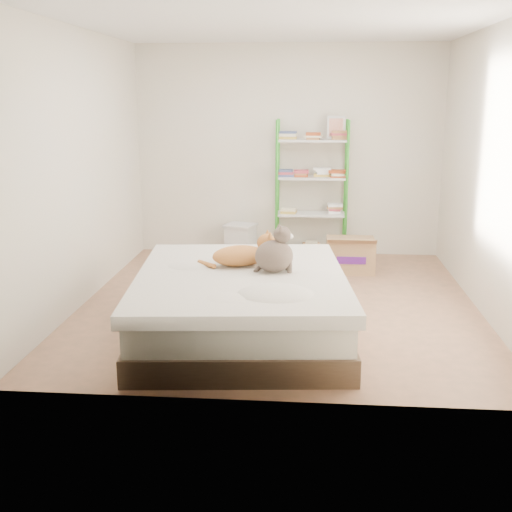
# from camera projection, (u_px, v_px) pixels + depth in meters

# --- Properties ---
(room) EXTENTS (3.81, 4.21, 2.61)m
(room) POSITION_uv_depth(u_px,v_px,m) (280.00, 170.00, 5.98)
(room) COLOR tan
(room) RESTS_ON ground
(bed) EXTENTS (1.90, 2.29, 0.54)m
(bed) POSITION_uv_depth(u_px,v_px,m) (241.00, 305.00, 5.37)
(bed) COLOR brown
(bed) RESTS_ON ground
(orange_cat) EXTENTS (0.63, 0.46, 0.23)m
(orange_cat) POSITION_uv_depth(u_px,v_px,m) (240.00, 253.00, 5.51)
(orange_cat) COLOR #BF7835
(orange_cat) RESTS_ON bed
(grey_cat) EXTENTS (0.40, 0.35, 0.39)m
(grey_cat) POSITION_uv_depth(u_px,v_px,m) (274.00, 249.00, 5.30)
(grey_cat) COLOR #77665B
(grey_cat) RESTS_ON bed
(shelf_unit) EXTENTS (0.88, 0.36, 1.74)m
(shelf_unit) POSITION_uv_depth(u_px,v_px,m) (312.00, 186.00, 7.87)
(shelf_unit) COLOR green
(shelf_unit) RESTS_ON ground
(cardboard_box) EXTENTS (0.55, 0.52, 0.44)m
(cardboard_box) POSITION_uv_depth(u_px,v_px,m) (350.00, 255.00, 7.38)
(cardboard_box) COLOR #A88457
(cardboard_box) RESTS_ON ground
(white_bin) EXTENTS (0.43, 0.41, 0.41)m
(white_bin) POSITION_uv_depth(u_px,v_px,m) (241.00, 240.00, 8.08)
(white_bin) COLOR silver
(white_bin) RESTS_ON ground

